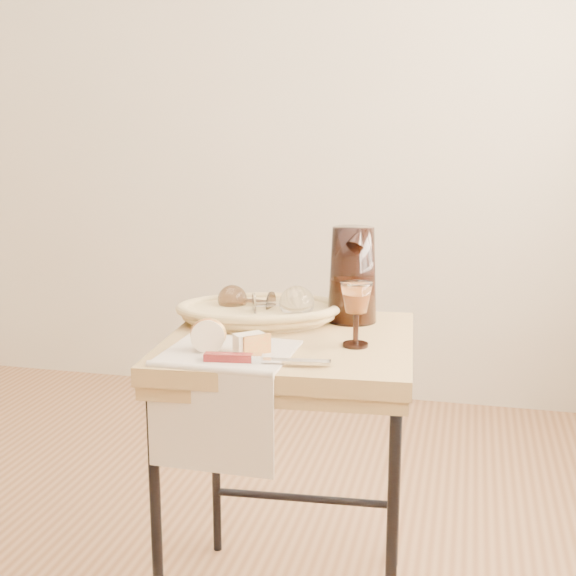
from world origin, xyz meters
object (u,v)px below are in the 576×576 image
(goblet_lying_b, at_px, (279,304))
(tea_towel, at_px, (229,352))
(pitcher, at_px, (353,275))
(apple_half, at_px, (208,334))
(wine_goblet, at_px, (356,314))
(side_table, at_px, (290,480))
(table_knife, at_px, (262,358))
(goblet_lying_a, at_px, (249,301))
(bread_basket, at_px, (260,314))

(goblet_lying_b, bearing_deg, tea_towel, -122.82)
(pitcher, relative_size, apple_half, 3.57)
(goblet_lying_b, bearing_deg, wine_goblet, -54.67)
(tea_towel, relative_size, goblet_lying_b, 1.92)
(side_table, bearing_deg, tea_towel, -120.98)
(pitcher, bearing_deg, apple_half, -105.61)
(goblet_lying_b, height_order, table_knife, goblet_lying_b)
(wine_goblet, bearing_deg, goblet_lying_a, 150.26)
(table_knife, bearing_deg, pitcher, 65.87)
(goblet_lying_a, bearing_deg, table_knife, 117.60)
(apple_half, bearing_deg, table_knife, -38.50)
(bread_basket, height_order, apple_half, apple_half)
(side_table, distance_m, wine_goblet, 0.46)
(pitcher, distance_m, wine_goblet, 0.23)
(pitcher, bearing_deg, table_knife, -86.03)
(tea_towel, height_order, wine_goblet, wine_goblet)
(bread_basket, bearing_deg, goblet_lying_a, 136.62)
(side_table, xyz_separation_m, wine_goblet, (0.16, -0.04, 0.43))
(side_table, bearing_deg, apple_half, -130.52)
(goblet_lying_b, xyz_separation_m, table_knife, (0.04, -0.31, -0.04))
(goblet_lying_a, distance_m, wine_goblet, 0.34)
(wine_goblet, height_order, table_knife, wine_goblet)
(side_table, height_order, table_knife, table_knife)
(tea_towel, relative_size, bread_basket, 0.74)
(wine_goblet, bearing_deg, tea_towel, -154.67)
(side_table, xyz_separation_m, apple_half, (-0.14, -0.16, 0.40))
(goblet_lying_b, xyz_separation_m, pitcher, (0.17, 0.09, 0.06))
(tea_towel, bearing_deg, goblet_lying_b, 80.82)
(tea_towel, bearing_deg, wine_goblet, 26.38)
(bread_basket, relative_size, goblet_lying_b, 2.60)
(goblet_lying_a, distance_m, pitcher, 0.27)
(side_table, bearing_deg, goblet_lying_b, 118.97)
(side_table, xyz_separation_m, pitcher, (0.12, 0.18, 0.48))
(table_knife, bearing_deg, goblet_lying_a, 103.40)
(side_table, xyz_separation_m, goblet_lying_b, (-0.05, 0.09, 0.41))
(side_table, bearing_deg, table_knife, -91.75)
(table_knife, bearing_deg, apple_half, 150.40)
(goblet_lying_a, distance_m, apple_half, 0.29)
(tea_towel, relative_size, apple_half, 3.47)
(wine_goblet, bearing_deg, apple_half, -157.37)
(goblet_lying_b, height_order, pitcher, pitcher)
(side_table, relative_size, pitcher, 2.59)
(pitcher, relative_size, table_knife, 1.09)
(goblet_lying_a, height_order, apple_half, goblet_lying_a)
(goblet_lying_a, bearing_deg, tea_towel, 105.18)
(bread_basket, distance_m, goblet_lying_b, 0.07)
(bread_basket, bearing_deg, pitcher, 0.19)
(tea_towel, xyz_separation_m, goblet_lying_b, (0.05, 0.25, 0.05))
(side_table, relative_size, wine_goblet, 4.89)
(tea_towel, height_order, goblet_lying_a, goblet_lying_a)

